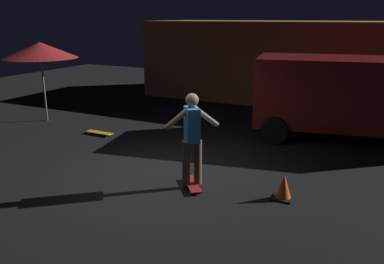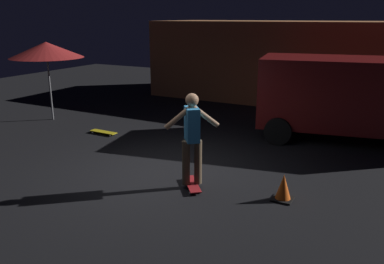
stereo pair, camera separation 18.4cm
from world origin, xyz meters
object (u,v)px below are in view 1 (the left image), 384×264
(skateboard_ridden, at_px, (192,184))
(parked_van, at_px, (351,93))
(traffic_cone, at_px, (284,187))
(patio_umbrella, at_px, (40,50))
(skateboard_spare, at_px, (99,133))
(skater, at_px, (192,133))

(skateboard_ridden, bearing_deg, parked_van, 64.14)
(parked_van, distance_m, traffic_cone, 4.39)
(patio_umbrella, relative_size, skateboard_spare, 2.93)
(traffic_cone, bearing_deg, parked_van, 82.25)
(parked_van, height_order, traffic_cone, parked_van)
(patio_umbrella, height_order, skateboard_spare, patio_umbrella)
(traffic_cone, bearing_deg, skater, -170.73)
(patio_umbrella, height_order, skateboard_ridden, patio_umbrella)
(traffic_cone, bearing_deg, skateboard_spare, 162.69)
(patio_umbrella, distance_m, skater, 6.60)
(parked_van, bearing_deg, patio_umbrella, -165.75)
(parked_van, relative_size, skater, 2.92)
(parked_van, distance_m, patio_umbrella, 8.56)
(parked_van, relative_size, patio_umbrella, 2.12)
(parked_van, xyz_separation_m, skateboard_ridden, (-2.19, -4.51, -1.11))
(skateboard_ridden, relative_size, traffic_cone, 1.59)
(skateboard_ridden, xyz_separation_m, traffic_cone, (1.61, 0.26, 0.16))
(patio_umbrella, relative_size, skateboard_ridden, 3.14)
(skateboard_spare, bearing_deg, skateboard_ridden, -27.46)
(skateboard_spare, bearing_deg, skater, -27.46)
(skateboard_ridden, height_order, skater, skater)
(skateboard_spare, bearing_deg, traffic_cone, -17.31)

